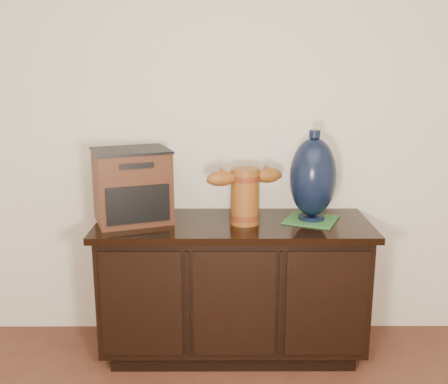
{
  "coord_description": "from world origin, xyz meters",
  "views": [
    {
      "loc": [
        -0.06,
        -0.45,
        1.57
      ],
      "look_at": [
        -0.05,
        2.18,
        0.93
      ],
      "focal_mm": 42.0,
      "sensor_mm": 36.0,
      "label": 1
    }
  ],
  "objects_px": {
    "terracotta_vessel": "(245,193)",
    "tv_radio": "(132,186)",
    "spray_can": "(243,204)",
    "lamp_base": "(313,178)",
    "sideboard": "(233,286)"
  },
  "relations": [
    {
      "from": "terracotta_vessel",
      "to": "tv_radio",
      "type": "xyz_separation_m",
      "value": [
        -0.59,
        0.05,
        0.03
      ]
    },
    {
      "from": "tv_radio",
      "to": "spray_can",
      "type": "relative_size",
      "value": 2.79
    },
    {
      "from": "lamp_base",
      "to": "terracotta_vessel",
      "type": "bearing_deg",
      "value": -171.14
    },
    {
      "from": "terracotta_vessel",
      "to": "spray_can",
      "type": "relative_size",
      "value": 2.48
    },
    {
      "from": "terracotta_vessel",
      "to": "lamp_base",
      "type": "bearing_deg",
      "value": -9.23
    },
    {
      "from": "terracotta_vessel",
      "to": "sideboard",
      "type": "bearing_deg",
      "value": 138.82
    },
    {
      "from": "lamp_base",
      "to": "spray_can",
      "type": "height_order",
      "value": "lamp_base"
    },
    {
      "from": "sideboard",
      "to": "lamp_base",
      "type": "height_order",
      "value": "lamp_base"
    },
    {
      "from": "sideboard",
      "to": "tv_radio",
      "type": "xyz_separation_m",
      "value": [
        -0.54,
        0.02,
        0.56
      ]
    },
    {
      "from": "lamp_base",
      "to": "spray_can",
      "type": "distance_m",
      "value": 0.4
    },
    {
      "from": "lamp_base",
      "to": "tv_radio",
      "type": "bearing_deg",
      "value": -179.5
    },
    {
      "from": "terracotta_vessel",
      "to": "lamp_base",
      "type": "distance_m",
      "value": 0.37
    },
    {
      "from": "lamp_base",
      "to": "spray_can",
      "type": "xyz_separation_m",
      "value": [
        -0.37,
        0.04,
        -0.15
      ]
    },
    {
      "from": "spray_can",
      "to": "lamp_base",
      "type": "bearing_deg",
      "value": -6.51
    },
    {
      "from": "sideboard",
      "to": "spray_can",
      "type": "height_order",
      "value": "spray_can"
    }
  ]
}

